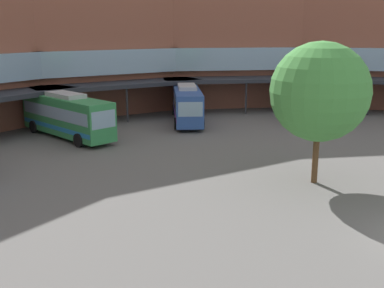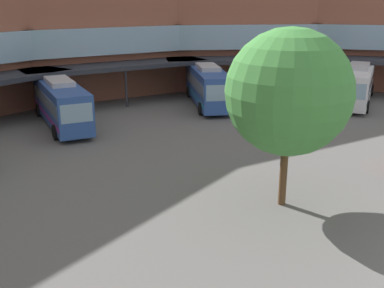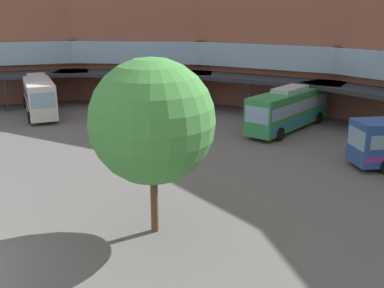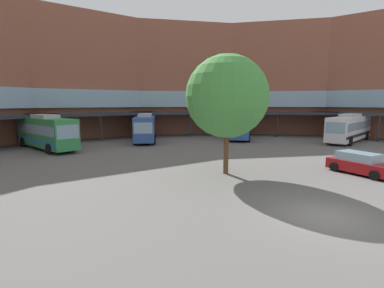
% 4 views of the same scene
% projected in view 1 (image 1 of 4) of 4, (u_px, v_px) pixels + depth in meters
% --- Properties ---
extents(station_building, '(83.76, 46.57, 17.61)m').
position_uv_depth(station_building, '(116.00, 37.00, 34.65)').
color(station_building, '#93543F').
rests_on(station_building, ground).
extents(bus_1, '(2.88, 10.79, 3.79)m').
position_uv_depth(bus_1, '(67.00, 115.00, 39.60)').
color(bus_1, '#338C4C').
rests_on(bus_1, ground).
extents(bus_3, '(8.91, 9.87, 3.62)m').
position_uv_depth(bus_3, '(187.00, 103.00, 46.23)').
color(bus_3, '#2D519E').
rests_on(bus_3, ground).
extents(bus_6, '(10.40, 7.76, 3.69)m').
position_uv_depth(bus_6, '(318.00, 100.00, 48.23)').
color(bus_6, '#2D519E').
rests_on(bus_6, ground).
extents(plaza_tree, '(5.76, 5.76, 8.36)m').
position_uv_depth(plaza_tree, '(320.00, 92.00, 27.15)').
color(plaza_tree, brown).
rests_on(plaza_tree, ground).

